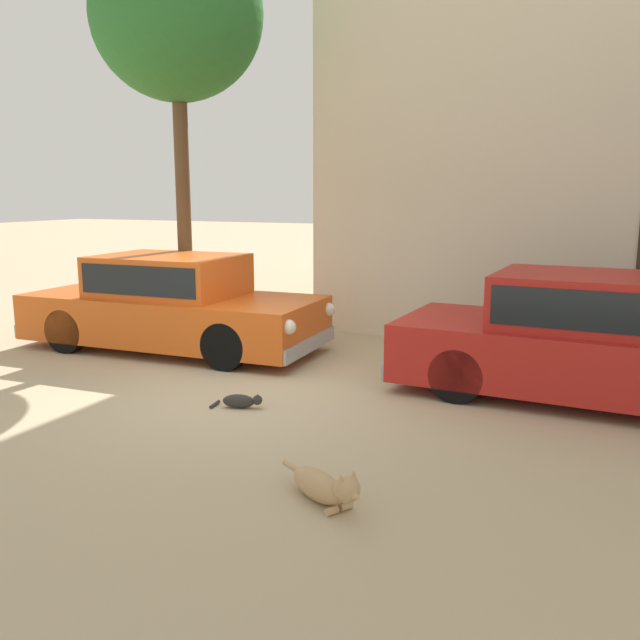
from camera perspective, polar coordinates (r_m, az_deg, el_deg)
ground_plane at (r=8.26m, az=-6.87°, el=-5.86°), size 80.00×80.00×0.00m
parked_sedan_nearest at (r=10.39m, az=-12.48°, el=1.41°), size 4.70×1.96×1.43m
parked_sedan_second at (r=8.27m, az=21.70°, el=-1.42°), size 4.50×2.02×1.45m
stray_dog_spotted at (r=5.29m, az=0.42°, el=-13.96°), size 0.91×0.58×0.36m
stray_cat at (r=7.54m, az=-6.75°, el=-6.86°), size 0.57×0.28×0.16m
acacia_tree_left at (r=11.40m, az=-12.11°, el=23.90°), size 2.71×2.44×6.31m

